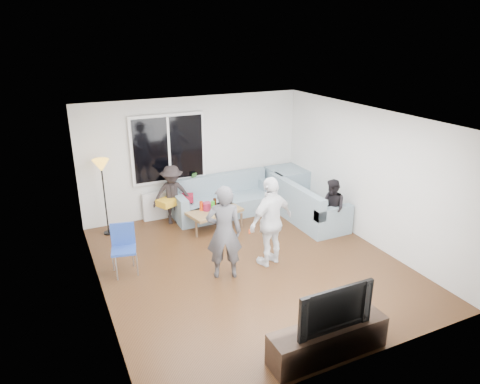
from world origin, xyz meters
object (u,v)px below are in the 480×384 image
player_left (224,232)px  television (331,305)px  tv_console (328,340)px  spectator_right (332,208)px  player_right (271,222)px  spectator_back (172,195)px  sofa_right_section (308,201)px  side_chair (124,251)px  floor_lamp (105,198)px  coffee_table (215,219)px  sofa_back_section (225,196)px

player_left → television: player_left is taller
tv_console → television: size_ratio=1.53×
player_left → spectator_right: player_left is taller
player_right → spectator_back: 2.64m
sofa_right_section → spectator_back: size_ratio=1.56×
side_chair → floor_lamp: bearing=102.2°
spectator_back → tv_console: bearing=-74.0°
coffee_table → spectator_right: (2.00, -1.30, 0.38)m
sofa_back_section → side_chair: (-2.56, -1.64, 0.01)m
sofa_right_section → floor_lamp: floor_lamp is taller
floor_lamp → tv_console: size_ratio=0.97×
sofa_back_section → spectator_right: size_ratio=1.97×
coffee_table → spectator_right: bearing=-33.0°
player_right → television: player_right is taller
spectator_right → television: 3.59m
floor_lamp → tv_console: (1.92, -4.85, -0.56)m
floor_lamp → sofa_back_section: bearing=-1.7°
spectator_right → television: spectator_right is taller
coffee_table → player_left: bearing=-107.3°
spectator_right → side_chair: bearing=-88.5°
player_right → tv_console: (-0.49, -2.38, -0.59)m
spectator_back → player_right: bearing=-57.3°
side_chair → player_right: player_right is taller
side_chair → spectator_back: 2.17m
floor_lamp → television: (1.92, -4.85, -0.04)m
side_chair → television: 3.68m
sofa_back_section → sofa_right_section: bearing=-35.2°
side_chair → floor_lamp: floor_lamp is taller
sofa_back_section → spectator_back: bearing=178.6°
coffee_table → player_left: size_ratio=0.68×
sofa_back_section → spectator_back: size_ratio=1.79×
sofa_back_section → coffee_table: (-0.49, -0.60, -0.22)m
sofa_back_section → player_left: bearing=-113.5°
tv_console → spectator_right: bearing=53.2°
tv_console → player_left: bearing=100.3°
side_chair → player_left: bearing=-16.0°
sofa_right_section → player_left: player_left is taller
side_chair → floor_lamp: size_ratio=0.55×
floor_lamp → spectator_right: size_ratio=1.34×
sofa_back_section → television: television is taller
floor_lamp → player_left: bearing=-59.3°
player_right → spectator_right: size_ratio=1.38×
player_left → player_right: size_ratio=1.01×
side_chair → player_left: player_left is taller
coffee_table → tv_console: size_ratio=0.69×
sofa_back_section → player_right: (-0.15, -2.39, 0.38)m
player_left → sofa_right_section: bearing=-132.1°
player_right → side_chair: bearing=-32.6°
sofa_right_section → player_right: (-1.66, -1.32, 0.38)m
sofa_back_section → side_chair: bearing=-147.3°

